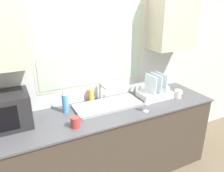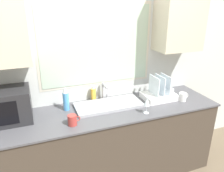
# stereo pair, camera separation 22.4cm
# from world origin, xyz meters

# --- Properties ---
(countertop) EXTENTS (2.51, 0.67, 0.88)m
(countertop) POSITION_xyz_m (0.00, 0.32, 0.44)
(countertop) COLOR #42382D
(countertop) RESTS_ON ground_plane
(wall_back) EXTENTS (6.00, 0.38, 2.60)m
(wall_back) POSITION_xyz_m (0.00, 0.63, 1.41)
(wall_back) COLOR silver
(wall_back) RESTS_ON ground_plane
(sink_basin) EXTENTS (0.74, 0.33, 0.03)m
(sink_basin) POSITION_xyz_m (0.05, 0.40, 0.90)
(sink_basin) COLOR #9EA0A5
(sink_basin) RESTS_ON countertop
(faucet) EXTENTS (0.08, 0.17, 0.21)m
(faucet) POSITION_xyz_m (0.05, 0.57, 1.01)
(faucet) COLOR #99999E
(faucet) RESTS_ON countertop
(microwave) EXTENTS (0.47, 0.35, 0.32)m
(microwave) POSITION_xyz_m (-0.98, 0.44, 1.04)
(microwave) COLOR #232326
(microwave) RESTS_ON countertop
(dish_rack) EXTENTS (0.38, 0.28, 0.29)m
(dish_rack) POSITION_xyz_m (0.69, 0.37, 0.95)
(dish_rack) COLOR white
(dish_rack) RESTS_ON countertop
(spray_bottle) EXTENTS (0.06, 0.06, 0.27)m
(spray_bottle) POSITION_xyz_m (-0.40, 0.47, 1.01)
(spray_bottle) COLOR #4C99D8
(spray_bottle) RESTS_ON countertop
(soap_bottle) EXTENTS (0.06, 0.06, 0.19)m
(soap_bottle) POSITION_xyz_m (-0.07, 0.59, 0.96)
(soap_bottle) COLOR gold
(soap_bottle) RESTS_ON countertop
(mug_near_sink) EXTENTS (0.12, 0.09, 0.10)m
(mug_near_sink) POSITION_xyz_m (-0.40, 0.14, 0.93)
(mug_near_sink) COLOR #A53833
(mug_near_sink) RESTS_ON countertop
(wine_glass) EXTENTS (0.07, 0.07, 0.17)m
(wine_glass) POSITION_xyz_m (0.36, 0.11, 1.00)
(wine_glass) COLOR silver
(wine_glass) RESTS_ON countertop
(mug_by_rack) EXTENTS (0.12, 0.09, 0.10)m
(mug_by_rack) POSITION_xyz_m (0.91, 0.23, 0.93)
(mug_by_rack) COLOR white
(mug_by_rack) RESTS_ON countertop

